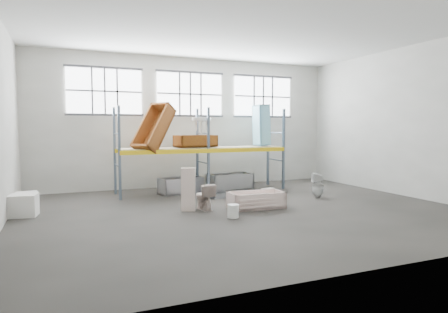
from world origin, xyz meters
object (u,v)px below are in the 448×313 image
blue_tub_upright (261,125)px  cistern_tall (188,189)px  rust_tub_flat (196,141)px  steel_tub_right (230,182)px  toilet_white (318,185)px  steel_tub_left (181,185)px  toilet_beige (204,196)px  bucket (233,211)px  bathtub_beige (256,200)px  carton_near (23,205)px

blue_tub_upright → cistern_tall: bearing=-141.9°
rust_tub_flat → steel_tub_right: bearing=-5.2°
toilet_white → steel_tub_left: (-3.92, 2.60, -0.14)m
steel_tub_right → rust_tub_flat: rust_tub_flat is taller
toilet_white → toilet_beige: bearing=-60.9°
toilet_white → steel_tub_right: toilet_white is taller
toilet_beige → cistern_tall: 0.51m
toilet_white → blue_tub_upright: 3.44m
toilet_white → blue_tub_upright: bearing=-141.8°
rust_tub_flat → bucket: size_ratio=4.35×
steel_tub_left → steel_tub_right: (1.91, 0.04, 0.02)m
bathtub_beige → blue_tub_upright: size_ratio=1.02×
blue_tub_upright → steel_tub_right: bearing=-176.1°
blue_tub_upright → carton_near: (-8.05, -2.07, -2.11)m
carton_near → bathtub_beige: bearing=-12.8°
cistern_tall → steel_tub_right: (2.54, 2.95, -0.30)m
steel_tub_right → carton_near: steel_tub_right is taller
bucket → steel_tub_left: bearing=92.3°
toilet_beige → blue_tub_upright: bearing=-146.6°
rust_tub_flat → carton_near: 6.01m
cistern_tall → bucket: (0.80, -1.26, -0.43)m
rust_tub_flat → bucket: (-0.44, -4.33, -1.65)m
cistern_tall → blue_tub_upright: (3.88, 3.04, 1.80)m
toilet_beige → carton_near: 4.73m
steel_tub_left → carton_near: (-4.81, -1.94, 0.01)m
steel_tub_left → blue_tub_upright: size_ratio=0.98×
bathtub_beige → toilet_beige: toilet_beige is taller
steel_tub_left → bucket: 4.18m
steel_tub_left → bucket: (0.17, -4.18, -0.11)m
rust_tub_flat → toilet_white: bearing=-39.8°
steel_tub_left → carton_near: bearing=-158.0°
steel_tub_right → blue_tub_upright: size_ratio=1.06×
cistern_tall → steel_tub_left: bearing=97.6°
toilet_white → steel_tub_right: size_ratio=0.50×
cistern_tall → blue_tub_upright: size_ratio=0.78×
blue_tub_upright → carton_near: bearing=-165.6°
bathtub_beige → toilet_white: bearing=18.6°
steel_tub_right → blue_tub_upright: (1.34, 0.09, 2.09)m
bathtub_beige → steel_tub_right: size_ratio=0.96×
steel_tub_left → rust_tub_flat: rust_tub_flat is taller
rust_tub_flat → bucket: 4.66m
rust_tub_flat → blue_tub_upright: blue_tub_upright is taller
toilet_beige → blue_tub_upright: blue_tub_upright is taller
steel_tub_left → rust_tub_flat: (0.61, 0.16, 1.54)m
bucket → blue_tub_upright: bearing=54.4°
bathtub_beige → carton_near: carton_near is taller
blue_tub_upright → toilet_white: bearing=-76.3°
steel_tub_right → rust_tub_flat: size_ratio=1.10×
bucket → carton_near: carton_near is taller
steel_tub_right → blue_tub_upright: 2.49m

